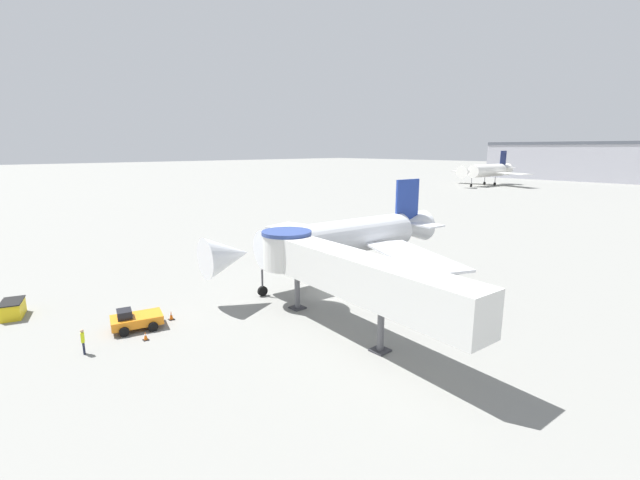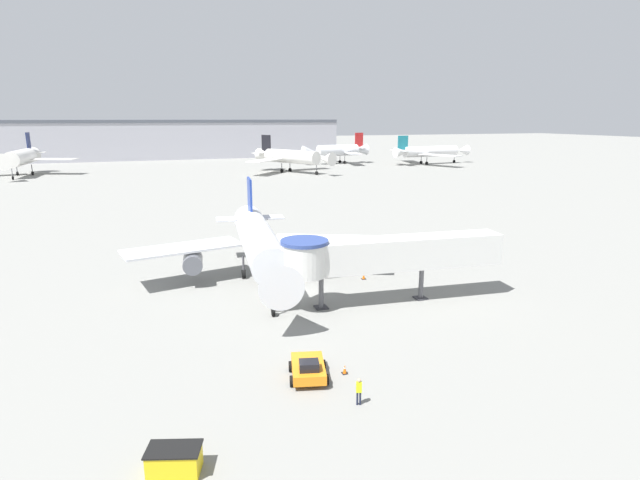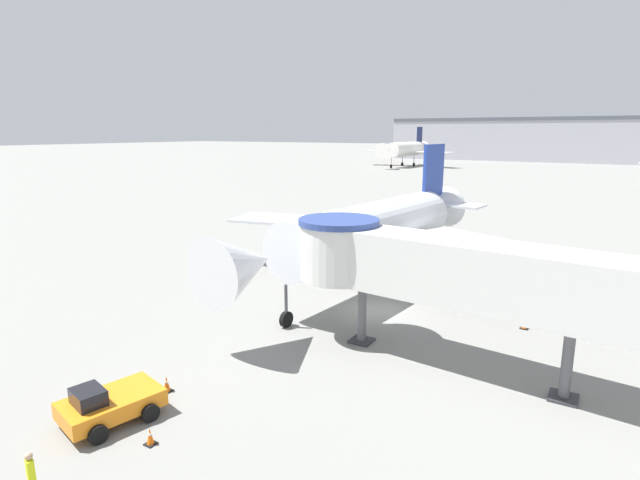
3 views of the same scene
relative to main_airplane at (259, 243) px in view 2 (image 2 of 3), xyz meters
name	(u,v)px [view 2 (image 2 of 3)]	position (x,y,z in m)	size (l,w,h in m)	color
ground_plane	(294,292)	(2.34, -4.14, -4.05)	(800.00, 800.00, 0.00)	gray
main_airplane	(259,243)	(0.00, 0.00, 0.00)	(27.25, 26.48, 9.57)	silver
jet_bridge	(379,254)	(8.67, -9.38, 0.52)	(20.38, 5.03, 6.26)	silver
pushback_tug_orange	(308,368)	(-1.45, -20.14, -3.36)	(2.99, 3.87, 1.54)	orange
service_container_yellow	(174,460)	(-10.12, -26.40, -3.40)	(2.86, 2.15, 1.30)	yellow
traffic_cone_near_nose	(299,356)	(-1.28, -17.55, -3.73)	(0.41, 0.41, 0.68)	black
traffic_cone_apron_front	(345,369)	(0.99, -20.36, -3.76)	(0.37, 0.37, 0.62)	black
traffic_cone_starboard_wing	(364,276)	(10.30, -2.76, -3.72)	(0.43, 0.43, 0.71)	black
ground_crew_marshaller	(359,390)	(0.38, -24.02, -3.08)	(0.36, 0.28, 1.68)	#1E2338
background_jet_navy_tail	(21,158)	(-43.19, 116.42, 1.21)	(29.61, 29.57, 12.06)	white
background_jet_black_tail	(290,157)	(32.09, 99.91, 0.79)	(28.83, 28.41, 11.06)	white
background_jet_red_tail	(339,150)	(57.14, 123.22, 0.76)	(26.32, 25.64, 10.99)	silver
background_jet_teal_tail	(429,151)	(87.24, 110.68, 0.46)	(32.02, 33.58, 10.28)	white
terminal_building	(174,139)	(2.47, 170.86, 3.74)	(136.21, 22.25, 15.57)	#A8A8B2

